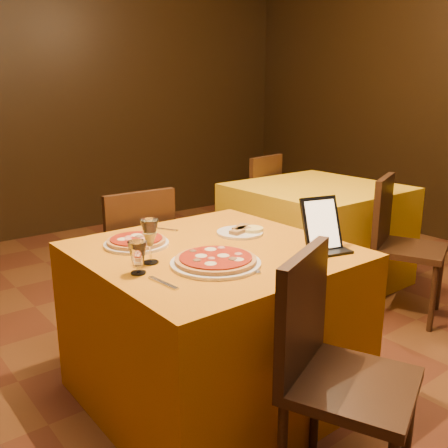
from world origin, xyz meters
TOP-DOWN VIEW (x-y plane):
  - floor at (0.00, 0.00)m, footprint 6.00×7.00m
  - wall_back at (0.00, 3.50)m, footprint 6.00×0.01m
  - main_table at (-0.40, 0.17)m, footprint 1.10×1.10m
  - side_table at (1.14, 0.90)m, footprint 1.10×1.10m
  - chair_main_near at (-0.40, -0.63)m, footprint 0.52×0.52m
  - chair_main_far at (-0.40, 1.01)m, footprint 0.49×0.49m
  - chair_side_near at (1.14, 0.10)m, footprint 0.52×0.52m
  - chair_side_far at (1.14, 1.69)m, footprint 0.45×0.45m
  - pizza_near at (-0.53, -0.02)m, footprint 0.37×0.37m
  - pizza_far at (-0.65, 0.42)m, footprint 0.30×0.30m
  - cutlet_dish at (-0.15, 0.27)m, footprint 0.23×0.23m
  - wine_glass at (-0.72, 0.17)m, footprint 0.09×0.09m
  - water_glass at (-0.82, 0.09)m, footprint 0.06×0.06m
  - tablet at (-0.04, -0.15)m, footprint 0.20×0.14m
  - knife at (-0.41, -0.11)m, footprint 0.13×0.21m
  - fork_near at (-0.80, -0.06)m, footprint 0.03×0.17m
  - fork_far at (-0.41, 0.57)m, footprint 0.09×0.14m

SIDE VIEW (x-z plane):
  - floor at x=0.00m, z-range -0.01..0.00m
  - main_table at x=-0.40m, z-range 0.00..0.75m
  - side_table at x=1.14m, z-range 0.00..0.75m
  - chair_main_near at x=-0.40m, z-range 0.00..0.91m
  - chair_main_far at x=-0.40m, z-range 0.00..0.91m
  - chair_side_near at x=1.14m, z-range 0.00..0.91m
  - chair_side_far at x=1.14m, z-range 0.00..0.91m
  - knife at x=-0.41m, z-range 0.75..0.76m
  - fork_near at x=-0.80m, z-range 0.75..0.76m
  - fork_far at x=-0.41m, z-range 0.75..0.76m
  - cutlet_dish at x=-0.15m, z-range 0.75..0.78m
  - pizza_near at x=-0.53m, z-range 0.75..0.78m
  - pizza_far at x=-0.65m, z-range 0.75..0.78m
  - water_glass at x=-0.82m, z-range 0.75..0.88m
  - wine_glass at x=-0.72m, z-range 0.75..0.94m
  - tablet at x=-0.04m, z-range 0.75..0.99m
  - wall_back at x=0.00m, z-range 0.00..2.80m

